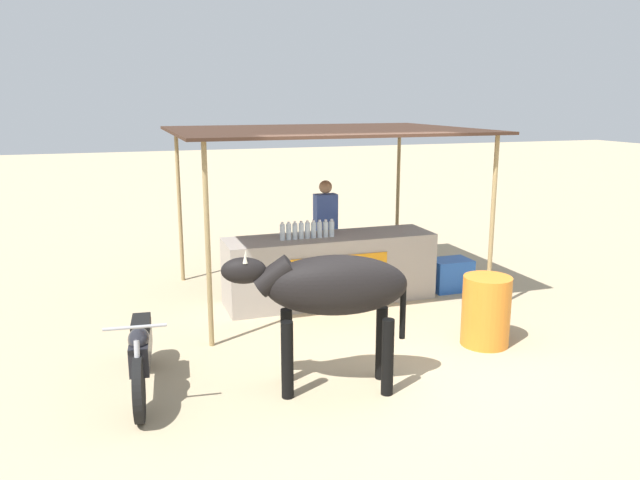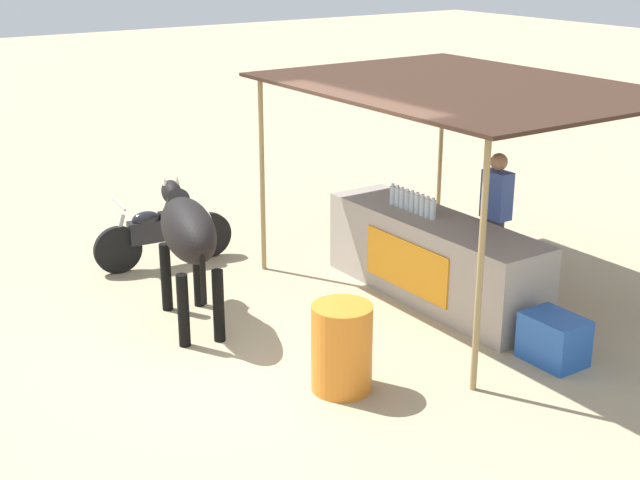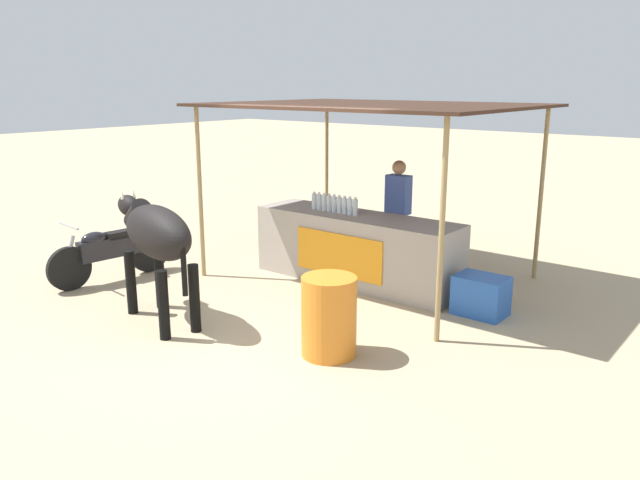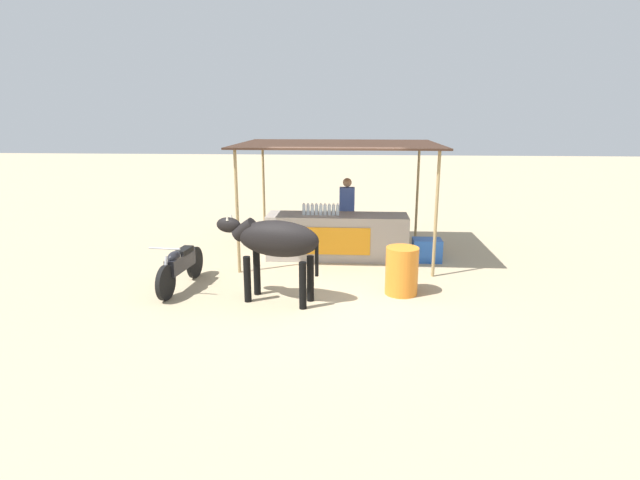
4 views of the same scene
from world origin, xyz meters
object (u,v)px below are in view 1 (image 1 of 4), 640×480
object	(u,v)px
vendor_behind_counter	(325,232)
cow	(330,290)
cooler_box	(450,275)
stall_counter	(330,269)
motorcycle_parked	(141,352)
water_barrel	(486,311)

from	to	relation	value
vendor_behind_counter	cow	distance (m)	3.56
cooler_box	stall_counter	bearing A→B (deg)	177.09
motorcycle_parked	cow	bearing A→B (deg)	-15.48
vendor_behind_counter	water_barrel	bearing A→B (deg)	-70.97
stall_counter	motorcycle_parked	world-z (taller)	stall_counter
water_barrel	vendor_behind_counter	bearing A→B (deg)	109.03
water_barrel	cow	distance (m)	2.27
cooler_box	water_barrel	world-z (taller)	water_barrel
stall_counter	motorcycle_parked	bearing A→B (deg)	-142.12
cooler_box	motorcycle_parked	bearing A→B (deg)	-156.43
stall_counter	cooler_box	size ratio (longest dim) A/B	5.00
stall_counter	motorcycle_parked	distance (m)	3.45
stall_counter	cooler_box	world-z (taller)	stall_counter
cooler_box	motorcycle_parked	size ratio (longest dim) A/B	0.33
stall_counter	vendor_behind_counter	bearing A→B (deg)	75.50
stall_counter	vendor_behind_counter	distance (m)	0.86
water_barrel	motorcycle_parked	world-z (taller)	motorcycle_parked
stall_counter	cow	size ratio (longest dim) A/B	1.62
stall_counter	water_barrel	distance (m)	2.45
stall_counter	vendor_behind_counter	xyz separation A→B (m)	(0.19, 0.75, 0.37)
water_barrel	cow	world-z (taller)	cow
stall_counter	vendor_behind_counter	world-z (taller)	vendor_behind_counter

